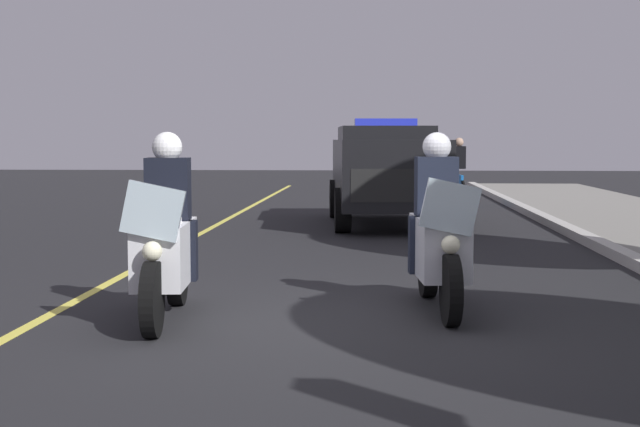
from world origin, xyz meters
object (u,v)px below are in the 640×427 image
Objects in this scene: police_motorcycle_lead_right at (439,238)px; police_suv at (386,170)px; police_motorcycle_lead_left at (165,244)px; cyclist_background at (459,172)px.

police_motorcycle_lead_right is 0.43× the size of police_suv.
cyclist_background is at bearing 164.65° from police_motorcycle_lead_left.
police_suv is (-8.83, -0.41, 0.37)m from police_motorcycle_lead_right.
police_suv is at bearing -177.32° from police_motorcycle_lead_right.
police_suv reaches higher than police_motorcycle_lead_right.
police_suv is at bearing -20.42° from cyclist_background.
police_motorcycle_lead_left is at bearing -12.57° from police_suv.
police_suv is 5.33m from cyclist_background.
police_motorcycle_lead_left is 14.98m from cyclist_background.
police_motorcycle_lead_right is 13.90m from cyclist_background.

